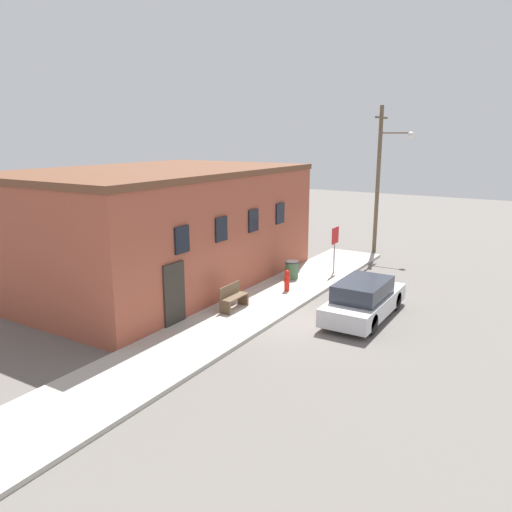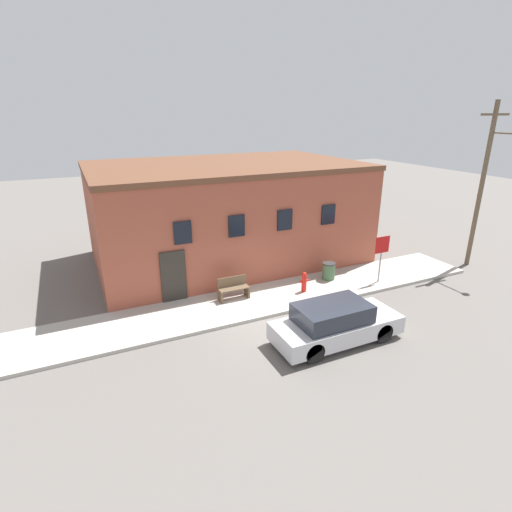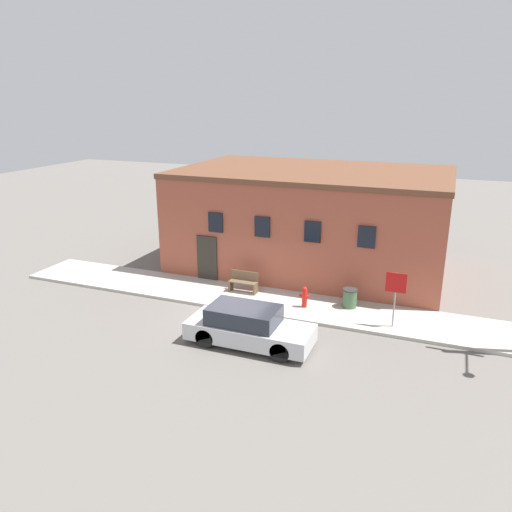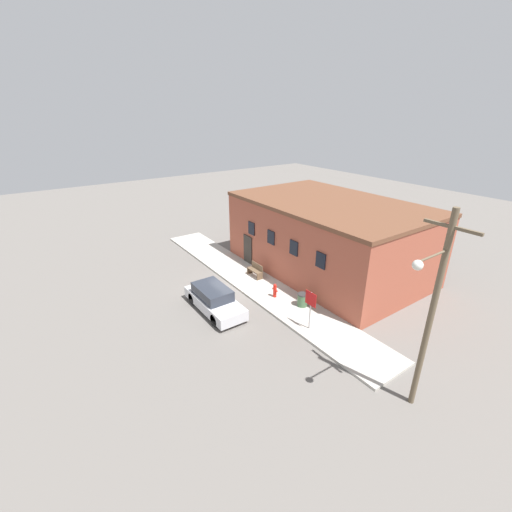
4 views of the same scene
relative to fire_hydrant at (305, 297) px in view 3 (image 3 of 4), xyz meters
name	(u,v)px [view 3 (image 3 of 4)]	position (x,y,z in m)	size (l,w,h in m)	color
ground_plane	(235,312)	(-2.54, -1.24, -0.56)	(80.00, 80.00, 0.00)	#66605B
sidewalk	(248,298)	(-2.54, 0.14, -0.50)	(21.43, 2.76, 0.13)	#B2ADA3
brick_building	(312,219)	(-1.28, 5.57, 1.89)	(12.89, 8.22, 4.90)	#9E4C38
fire_hydrant	(305,297)	(0.00, 0.00, 0.00)	(0.44, 0.21, 0.87)	red
stop_sign	(396,289)	(3.55, -0.54, 1.05)	(0.74, 0.06, 2.10)	gray
bench	(244,282)	(-2.93, 0.63, -0.01)	(1.24, 0.44, 0.90)	brown
trash_bin	(350,298)	(1.70, 0.66, -0.04)	(0.59, 0.59, 0.77)	#426642
parked_car	(248,327)	(-1.00, -3.56, 0.10)	(4.39, 1.69, 1.38)	black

